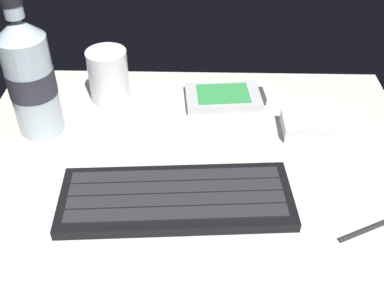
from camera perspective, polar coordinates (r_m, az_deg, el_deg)
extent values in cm
cube|color=beige|center=(65.97, 0.00, -2.69)|extent=(64.00, 48.00, 2.00)
cube|color=black|center=(59.06, -1.93, -6.65)|extent=(29.68, 12.94, 1.40)
cube|color=#28282B|center=(60.82, -2.00, -3.86)|extent=(26.75, 3.80, 0.30)
cube|color=#28282B|center=(59.23, -1.97, -5.31)|extent=(26.75, 3.80, 0.30)
cube|color=#28282B|center=(57.68, -1.93, -6.84)|extent=(26.75, 3.80, 0.30)
cube|color=#28282B|center=(56.18, -1.90, -8.46)|extent=(26.75, 3.80, 0.30)
cube|color=#B7BABF|center=(76.87, 3.79, 5.68)|extent=(12.68, 8.72, 1.40)
cube|color=green|center=(76.46, 3.82, 6.15)|extent=(8.93, 6.71, 0.10)
cube|color=#333338|center=(77.93, 8.49, 5.82)|extent=(1.16, 3.86, 1.12)
cylinder|color=silver|center=(76.76, -10.11, 8.19)|extent=(6.40, 6.40, 8.50)
cylinder|color=red|center=(77.26, -10.02, 7.56)|extent=(5.50, 5.50, 6.12)
cylinder|color=silver|center=(70.50, -18.81, 6.67)|extent=(6.60, 6.60, 15.00)
cone|color=silver|center=(66.45, -20.42, 13.12)|extent=(6.60, 6.60, 2.80)
cylinder|color=silver|center=(65.56, -20.87, 14.90)|extent=(2.51, 2.51, 1.80)
cylinder|color=#2D2D38|center=(70.12, -18.93, 7.18)|extent=(6.73, 6.73, 3.80)
cube|color=silver|center=(71.59, 13.70, 2.15)|extent=(7.01, 5.61, 2.40)
cylinder|color=#26262B|center=(60.34, 20.97, -9.30)|extent=(8.85, 4.78, 0.70)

